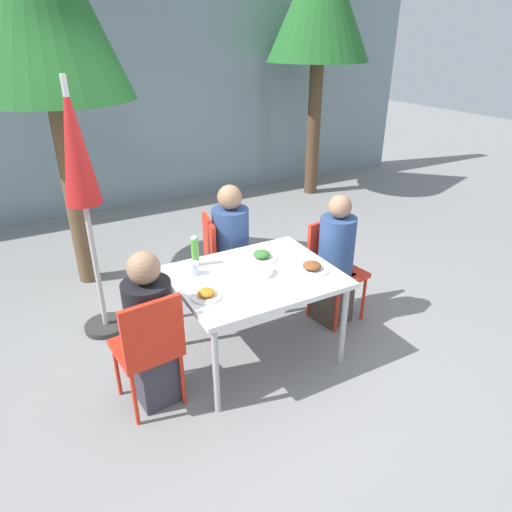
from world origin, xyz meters
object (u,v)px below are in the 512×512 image
object	(u,v)px
chair_left	(149,344)
person_right	(335,264)
chair_far	(221,256)
person_left	(152,333)
closed_umbrella	(78,164)
tree_behind_left	(321,0)
salad_bowl	(260,271)
chair_right	(332,262)
bottle	(195,252)
person_far	(231,253)
drinking_cup	(194,268)

from	to	relation	value
chair_left	person_right	distance (m)	1.74
chair_left	chair_far	world-z (taller)	same
person_left	closed_umbrella	world-z (taller)	closed_umbrella
person_left	closed_umbrella	distance (m)	1.39
chair_left	tree_behind_left	bearing A→B (deg)	37.37
chair_left	salad_bowl	world-z (taller)	chair_left
person_right	chair_far	world-z (taller)	person_right
person_left	chair_left	bearing A→B (deg)	-122.07
chair_right	person_right	distance (m)	0.10
person_right	bottle	distance (m)	1.23
person_left	chair_far	world-z (taller)	person_left
chair_far	salad_bowl	size ratio (longest dim) A/B	4.55
person_far	closed_umbrella	distance (m)	1.45
chair_left	salad_bowl	distance (m)	0.95
person_far	closed_umbrella	world-z (taller)	closed_umbrella
chair_right	drinking_cup	world-z (taller)	chair_right
person_left	person_far	world-z (taller)	person_far
person_far	tree_behind_left	xyz separation A→B (m)	(2.64, 2.51, 2.16)
chair_left	tree_behind_left	world-z (taller)	tree_behind_left
chair_right	person_left	bearing A→B (deg)	1.43
person_left	salad_bowl	bearing A→B (deg)	-0.71
person_left	person_right	distance (m)	1.68
person_left	salad_bowl	size ratio (longest dim) A/B	5.81
person_left	drinking_cup	world-z (taller)	person_left
salad_bowl	person_left	bearing A→B (deg)	-175.12
closed_umbrella	tree_behind_left	xyz separation A→B (m)	(3.76, 2.30, 1.27)
person_right	closed_umbrella	world-z (taller)	closed_umbrella
person_left	chair_right	distance (m)	1.73
chair_far	closed_umbrella	distance (m)	1.42
chair_left	bottle	distance (m)	0.81
chair_far	closed_umbrella	world-z (taller)	closed_umbrella
salad_bowl	tree_behind_left	world-z (taller)	tree_behind_left
chair_right	person_far	xyz separation A→B (m)	(-0.73, 0.52, 0.04)
person_right	tree_behind_left	xyz separation A→B (m)	(1.94, 3.12, 2.17)
chair_left	drinking_cup	bearing A→B (deg)	33.33
person_far	salad_bowl	world-z (taller)	person_far
salad_bowl	closed_umbrella	bearing A→B (deg)	136.88
person_far	bottle	size ratio (longest dim) A/B	5.00
chair_far	bottle	bearing A→B (deg)	-31.85
person_right	tree_behind_left	size ratio (longest dim) A/B	0.33
bottle	drinking_cup	distance (m)	0.16
chair_left	chair_right	xyz separation A→B (m)	(1.75, 0.37, 0.00)
closed_umbrella	bottle	xyz separation A→B (m)	(0.65, -0.59, -0.62)
tree_behind_left	person_right	bearing A→B (deg)	-121.89
drinking_cup	chair_far	bearing A→B (deg)	50.21
person_right	tree_behind_left	bearing A→B (deg)	-129.97
closed_umbrella	salad_bowl	size ratio (longest dim) A/B	10.66
person_left	drinking_cup	xyz separation A→B (m)	(0.44, 0.30, 0.24)
chair_left	person_far	xyz separation A→B (m)	(1.02, 0.89, 0.04)
person_right	chair_far	xyz separation A→B (m)	(-0.76, 0.67, -0.03)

